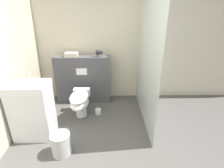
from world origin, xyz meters
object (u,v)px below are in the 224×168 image
(sink_vanity, at_px, (32,110))
(waste_bin, at_px, (61,144))
(hair_drier, at_px, (99,52))
(toilet, at_px, (80,102))

(sink_vanity, height_order, waste_bin, sink_vanity)
(sink_vanity, xyz_separation_m, hair_drier, (1.00, 1.18, 0.65))
(sink_vanity, distance_m, waste_bin, 0.73)
(toilet, distance_m, hair_drier, 1.09)
(hair_drier, relative_size, waste_bin, 0.47)
(toilet, xyz_separation_m, hair_drier, (0.35, 0.66, 0.80))
(toilet, relative_size, hair_drier, 4.43)
(toilet, bearing_deg, waste_bin, -98.20)
(hair_drier, xyz_separation_m, waste_bin, (-0.48, -1.60, -0.95))
(toilet, bearing_deg, sink_vanity, -141.46)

